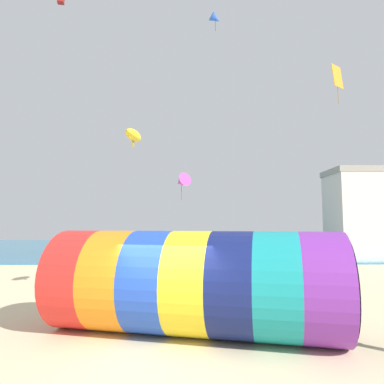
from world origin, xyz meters
The scene contains 7 objects.
ground_plane centered at (0.00, 0.00, 0.00)m, with size 120.00×120.00×0.00m, color beige.
sea centered at (0.00, 37.78, 0.05)m, with size 120.00×40.00×0.10m, color teal.
giant_inflatable_tube centered at (0.79, 1.26, 1.42)m, with size 8.41×4.64×2.85m.
kite_orange_diamond centered at (10.96, 14.26, 13.24)m, with size 1.03×0.84×2.75m.
kite_blue_delta centered at (2.44, 13.32, 16.84)m, with size 1.00×0.89×1.28m.
kite_magenta_delta centered at (0.13, 16.26, 6.15)m, with size 1.51×1.57×1.97m.
kite_yellow_parafoil centered at (-1.64, 5.39, 6.69)m, with size 0.82×1.51×0.79m.
Camera 1 is at (0.64, -8.45, 3.03)m, focal length 32.00 mm.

